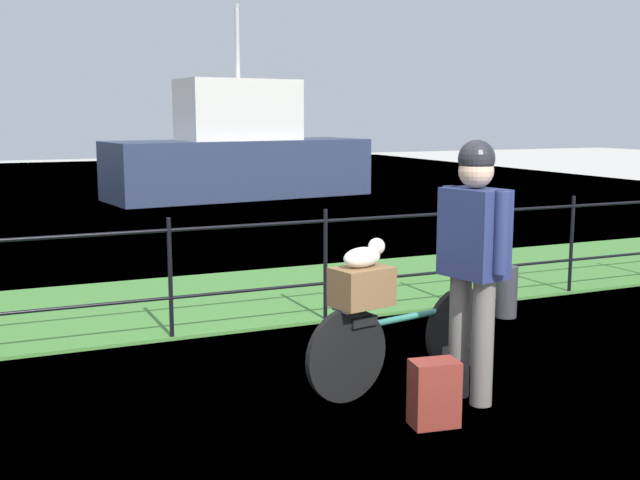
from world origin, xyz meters
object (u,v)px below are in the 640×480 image
(mooring_bollard, at_px, (506,292))
(moored_boat_near, at_px, (239,154))
(bicycle_main, at_px, (404,339))
(terrier_dog, at_px, (365,255))
(cyclist_person, at_px, (474,248))
(backpack_on_paving, at_px, (434,393))
(wooden_crate, at_px, (362,287))

(mooring_bollard, xyz_separation_m, moored_boat_near, (1.05, 11.03, 0.72))
(bicycle_main, distance_m, moored_boat_near, 12.59)
(mooring_bollard, bearing_deg, terrier_dog, -148.46)
(cyclist_person, bearing_deg, moored_boat_near, 78.53)
(terrier_dog, bearing_deg, bicycle_main, 12.06)
(cyclist_person, bearing_deg, backpack_on_paving, -148.56)
(terrier_dog, relative_size, cyclist_person, 0.19)
(wooden_crate, xyz_separation_m, cyclist_person, (0.62, -0.33, 0.26))
(wooden_crate, xyz_separation_m, backpack_on_paving, (0.19, -0.59, -0.54))
(wooden_crate, height_order, cyclist_person, cyclist_person)
(terrier_dog, bearing_deg, mooring_bollard, 31.54)
(bicycle_main, bearing_deg, cyclist_person, -57.17)
(wooden_crate, height_order, terrier_dog, terrier_dog)
(wooden_crate, distance_m, mooring_bollard, 2.56)
(backpack_on_paving, height_order, moored_boat_near, moored_boat_near)
(terrier_dog, xyz_separation_m, backpack_on_paving, (0.16, -0.60, -0.75))
(bicycle_main, height_order, terrier_dog, terrier_dog)
(backpack_on_paving, bearing_deg, moored_boat_near, -94.74)
(cyclist_person, bearing_deg, bicycle_main, 122.83)
(bicycle_main, bearing_deg, terrier_dog, -167.94)
(wooden_crate, bearing_deg, moored_boat_near, 75.49)
(wooden_crate, bearing_deg, bicycle_main, 12.06)
(terrier_dog, height_order, mooring_bollard, terrier_dog)
(bicycle_main, relative_size, mooring_bollard, 3.42)
(terrier_dog, xyz_separation_m, moored_boat_near, (3.17, 12.33, 0.00))
(terrier_dog, height_order, cyclist_person, cyclist_person)
(wooden_crate, relative_size, mooring_bollard, 0.79)
(bicycle_main, height_order, cyclist_person, cyclist_person)
(bicycle_main, distance_m, terrier_dog, 0.71)
(terrier_dog, bearing_deg, backpack_on_paving, -74.92)
(terrier_dog, height_order, backpack_on_paving, terrier_dog)
(cyclist_person, height_order, backpack_on_paving, cyclist_person)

